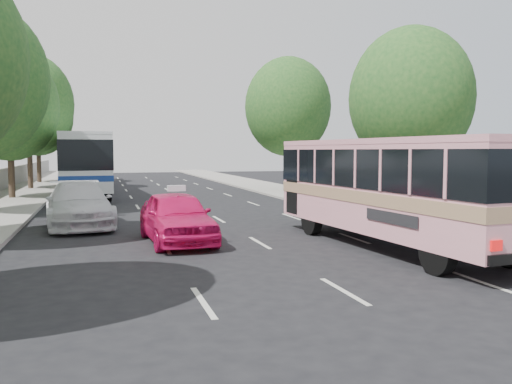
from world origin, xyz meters
name	(u,v)px	position (x,y,z in m)	size (l,w,h in m)	color
ground	(268,273)	(0.00, 0.00, 0.00)	(120.00, 120.00, 0.00)	black
sidewalk_left	(9,202)	(-8.50, 20.00, 0.07)	(4.00, 90.00, 0.15)	#9E998E
sidewalk_right	(301,195)	(8.50, 20.00, 0.06)	(4.00, 90.00, 0.12)	#9E998E
tree_left_d	(10,102)	(-8.52, 21.94, 5.63)	(5.52, 5.52, 8.60)	#38281E
tree_left_e	(29,100)	(-8.42, 29.94, 6.43)	(6.30, 6.30, 9.82)	#38281E
tree_left_f	(38,114)	(-8.62, 37.94, 6.00)	(5.88, 5.88, 9.16)	#38281E
tree_right_near	(413,93)	(8.78, 7.94, 5.20)	(5.10, 5.10, 7.95)	#38281E
tree_right_far	(289,103)	(9.08, 23.94, 6.12)	(6.00, 6.00, 9.35)	#38281E
pink_bus	(392,180)	(4.50, 2.19, 1.99)	(3.36, 10.17, 3.19)	pink
pink_taxi	(177,217)	(-1.45, 4.83, 0.80)	(1.89, 4.70, 1.60)	#DA125B
white_pickup	(79,204)	(-4.50, 9.48, 0.83)	(2.32, 5.71, 1.66)	silver
tour_coach_front	(81,159)	(-4.79, 23.75, 2.32)	(3.60, 13.02, 3.85)	white
tour_coach_rear	(80,159)	(-5.29, 37.75, 2.12)	(2.66, 11.82, 3.53)	silver
taxi_roof_sign	(176,188)	(-1.45, 4.83, 1.69)	(0.55, 0.18, 0.18)	silver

